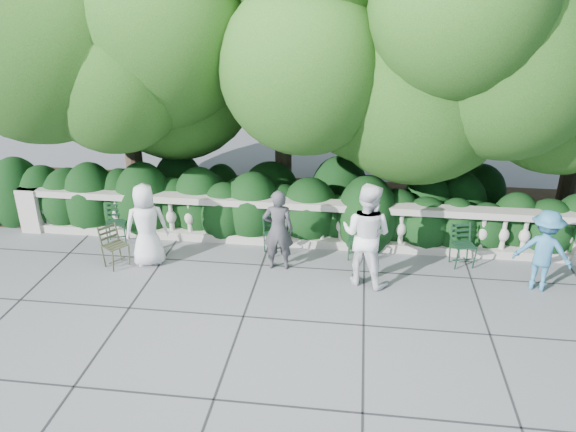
# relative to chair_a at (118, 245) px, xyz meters

# --- Properties ---
(ground) EXTENTS (90.00, 90.00, 0.00)m
(ground) POSITION_rel_chair_a_xyz_m (3.67, -1.29, 0.00)
(ground) COLOR #5B5C63
(ground) RESTS_ON ground
(balustrade) EXTENTS (12.00, 0.44, 1.00)m
(balustrade) POSITION_rel_chair_a_xyz_m (3.67, 0.51, 0.49)
(balustrade) COLOR #9E998E
(balustrade) RESTS_ON ground
(shrub_hedge) EXTENTS (15.00, 2.60, 1.70)m
(shrub_hedge) POSITION_rel_chair_a_xyz_m (3.67, 1.71, 0.00)
(shrub_hedge) COLOR black
(shrub_hedge) RESTS_ON ground
(tree_canopy) EXTENTS (15.04, 6.52, 6.78)m
(tree_canopy) POSITION_rel_chair_a_xyz_m (4.36, 1.90, 3.96)
(tree_canopy) COLOR #3F3023
(tree_canopy) RESTS_ON ground
(chair_a) EXTENTS (0.56, 0.59, 0.84)m
(chair_a) POSITION_rel_chair_a_xyz_m (0.00, 0.00, 0.00)
(chair_a) COLOR black
(chair_a) RESTS_ON ground
(chair_c) EXTENTS (0.50, 0.53, 0.84)m
(chair_c) POSITION_rel_chair_a_xyz_m (5.24, 0.03, 0.00)
(chair_c) COLOR black
(chair_c) RESTS_ON ground
(chair_d) EXTENTS (0.61, 0.62, 0.84)m
(chair_d) POSITION_rel_chair_a_xyz_m (3.43, -0.11, 0.00)
(chair_d) COLOR black
(chair_d) RESTS_ON ground
(chair_e) EXTENTS (0.54, 0.57, 0.84)m
(chair_e) POSITION_rel_chair_a_xyz_m (7.09, -0.13, 0.00)
(chair_e) COLOR black
(chair_e) RESTS_ON ground
(chair_f) EXTENTS (0.47, 0.50, 0.84)m
(chair_f) POSITION_rel_chair_a_xyz_m (5.04, -0.09, 0.00)
(chair_f) COLOR black
(chair_f) RESTS_ON ground
(chair_weathered) EXTENTS (0.65, 0.64, 0.84)m
(chair_weathered) POSITION_rel_chair_a_xyz_m (0.49, -0.96, 0.00)
(chair_weathered) COLOR black
(chair_weathered) RESTS_ON ground
(person_businessman) EXTENTS (0.94, 0.78, 1.66)m
(person_businessman) POSITION_rel_chair_a_xyz_m (0.97, -0.69, 0.83)
(person_businessman) COLOR silver
(person_businessman) RESTS_ON ground
(person_woman_grey) EXTENTS (0.62, 0.43, 1.61)m
(person_woman_grey) POSITION_rel_chair_a_xyz_m (3.51, -0.52, 0.80)
(person_woman_grey) COLOR #38383C
(person_woman_grey) RESTS_ON ground
(person_casual_man) EXTENTS (1.15, 1.03, 1.94)m
(person_casual_man) POSITION_rel_chair_a_xyz_m (5.16, -0.86, 0.97)
(person_casual_man) COLOR white
(person_casual_man) RESTS_ON ground
(person_older_blue) EXTENTS (1.11, 0.84, 1.52)m
(person_older_blue) POSITION_rel_chair_a_xyz_m (8.30, -0.68, 0.76)
(person_older_blue) COLOR teal
(person_older_blue) RESTS_ON ground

